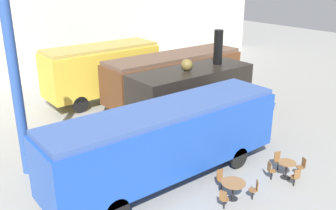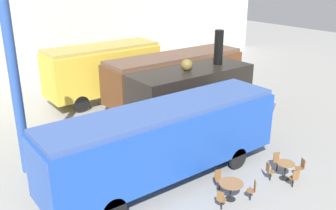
{
  "view_description": "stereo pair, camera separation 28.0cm",
  "coord_description": "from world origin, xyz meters",
  "px_view_note": "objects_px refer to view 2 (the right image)",
  "views": [
    {
      "loc": [
        -12.2,
        -14.36,
        8.77
      ],
      "look_at": [
        -0.2,
        1.0,
        1.6
      ],
      "focal_mm": 40.0,
      "sensor_mm": 36.0,
      "label": 1
    },
    {
      "loc": [
        -11.98,
        -14.53,
        8.77
      ],
      "look_at": [
        -0.2,
        1.0,
        1.6
      ],
      "focal_mm": 40.0,
      "sensor_mm": 36.0,
      "label": 2
    }
  ],
  "objects_px": {
    "streamlined_locomotive": "(180,133)",
    "visitor_person": "(218,123)",
    "steam_locomotive": "(192,93)",
    "cafe_table_near": "(286,167)",
    "passenger_coach_vintage": "(103,69)",
    "cafe_table_mid": "(231,186)",
    "cafe_chair_0": "(301,167)",
    "passenger_coach_wooden": "(175,75)"
  },
  "relations": [
    {
      "from": "passenger_coach_vintage",
      "to": "passenger_coach_wooden",
      "type": "relative_size",
      "value": 0.8
    },
    {
      "from": "passenger_coach_vintage",
      "to": "passenger_coach_wooden",
      "type": "height_order",
      "value": "passenger_coach_vintage"
    },
    {
      "from": "passenger_coach_vintage",
      "to": "cafe_table_mid",
      "type": "distance_m",
      "value": 14.14
    },
    {
      "from": "cafe_table_mid",
      "to": "visitor_person",
      "type": "bearing_deg",
      "value": 50.84
    },
    {
      "from": "streamlined_locomotive",
      "to": "visitor_person",
      "type": "bearing_deg",
      "value": 24.08
    },
    {
      "from": "cafe_table_near",
      "to": "cafe_chair_0",
      "type": "distance_m",
      "value": 0.76
    },
    {
      "from": "passenger_coach_wooden",
      "to": "steam_locomotive",
      "type": "height_order",
      "value": "steam_locomotive"
    },
    {
      "from": "passenger_coach_vintage",
      "to": "streamlined_locomotive",
      "type": "bearing_deg",
      "value": -100.84
    },
    {
      "from": "cafe_table_near",
      "to": "cafe_table_mid",
      "type": "bearing_deg",
      "value": 173.63
    },
    {
      "from": "streamlined_locomotive",
      "to": "cafe_chair_0",
      "type": "xyz_separation_m",
      "value": [
        4.11,
        -3.44,
        -1.5
      ]
    },
    {
      "from": "passenger_coach_wooden",
      "to": "visitor_person",
      "type": "relative_size",
      "value": 6.33
    },
    {
      "from": "passenger_coach_vintage",
      "to": "cafe_chair_0",
      "type": "xyz_separation_m",
      "value": [
        1.97,
        -14.59,
        -1.74
      ]
    },
    {
      "from": "steam_locomotive",
      "to": "visitor_person",
      "type": "bearing_deg",
      "value": -74.4
    },
    {
      "from": "steam_locomotive",
      "to": "visitor_person",
      "type": "xyz_separation_m",
      "value": [
        0.47,
        -1.68,
        -1.35
      ]
    },
    {
      "from": "cafe_table_near",
      "to": "visitor_person",
      "type": "relative_size",
      "value": 0.51
    },
    {
      "from": "cafe_chair_0",
      "to": "cafe_table_near",
      "type": "bearing_deg",
      "value": -0.0
    },
    {
      "from": "passenger_coach_vintage",
      "to": "streamlined_locomotive",
      "type": "xyz_separation_m",
      "value": [
        -2.14,
        -11.15,
        -0.24
      ]
    },
    {
      "from": "passenger_coach_vintage",
      "to": "passenger_coach_wooden",
      "type": "xyz_separation_m",
      "value": [
        3.28,
        -3.92,
        -0.14
      ]
    },
    {
      "from": "passenger_coach_vintage",
      "to": "steam_locomotive",
      "type": "relative_size",
      "value": 1.09
    },
    {
      "from": "passenger_coach_wooden",
      "to": "streamlined_locomotive",
      "type": "xyz_separation_m",
      "value": [
        -5.41,
        -7.23,
        -0.1
      ]
    },
    {
      "from": "cafe_table_near",
      "to": "passenger_coach_wooden",
      "type": "bearing_deg",
      "value": 79.08
    },
    {
      "from": "passenger_coach_vintage",
      "to": "cafe_table_mid",
      "type": "height_order",
      "value": "passenger_coach_vintage"
    },
    {
      "from": "cafe_chair_0",
      "to": "streamlined_locomotive",
      "type": "bearing_deg",
      "value": -15.31
    },
    {
      "from": "passenger_coach_wooden",
      "to": "cafe_table_near",
      "type": "bearing_deg",
      "value": -100.92
    },
    {
      "from": "cafe_table_near",
      "to": "cafe_chair_0",
      "type": "bearing_deg",
      "value": -24.64
    },
    {
      "from": "passenger_coach_wooden",
      "to": "visitor_person",
      "type": "height_order",
      "value": "passenger_coach_wooden"
    },
    {
      "from": "passenger_coach_wooden",
      "to": "visitor_person",
      "type": "distance_m",
      "value": 5.68
    },
    {
      "from": "steam_locomotive",
      "to": "visitor_person",
      "type": "relative_size",
      "value": 4.67
    },
    {
      "from": "passenger_coach_vintage",
      "to": "streamlined_locomotive",
      "type": "distance_m",
      "value": 11.35
    },
    {
      "from": "cafe_table_mid",
      "to": "cafe_chair_0",
      "type": "relative_size",
      "value": 1.13
    },
    {
      "from": "steam_locomotive",
      "to": "streamlined_locomotive",
      "type": "xyz_separation_m",
      "value": [
        -3.67,
        -3.53,
        -0.17
      ]
    },
    {
      "from": "passenger_coach_vintage",
      "to": "steam_locomotive",
      "type": "height_order",
      "value": "steam_locomotive"
    },
    {
      "from": "cafe_table_mid",
      "to": "cafe_table_near",
      "type": "bearing_deg",
      "value": -6.37
    },
    {
      "from": "steam_locomotive",
      "to": "cafe_table_near",
      "type": "bearing_deg",
      "value": -92.14
    },
    {
      "from": "cafe_table_mid",
      "to": "steam_locomotive",
      "type": "bearing_deg",
      "value": 62.39
    },
    {
      "from": "passenger_coach_wooden",
      "to": "cafe_chair_0",
      "type": "xyz_separation_m",
      "value": [
        -1.31,
        -10.67,
        -1.6
      ]
    },
    {
      "from": "streamlined_locomotive",
      "to": "cafe_table_mid",
      "type": "distance_m",
      "value": 3.13
    },
    {
      "from": "streamlined_locomotive",
      "to": "visitor_person",
      "type": "height_order",
      "value": "streamlined_locomotive"
    },
    {
      "from": "passenger_coach_wooden",
      "to": "cafe_table_near",
      "type": "distance_m",
      "value": 10.65
    },
    {
      "from": "cafe_chair_0",
      "to": "visitor_person",
      "type": "relative_size",
      "value": 0.57
    },
    {
      "from": "passenger_coach_wooden",
      "to": "steam_locomotive",
      "type": "xyz_separation_m",
      "value": [
        -1.75,
        -3.7,
        0.07
      ]
    },
    {
      "from": "steam_locomotive",
      "to": "cafe_table_mid",
      "type": "xyz_separation_m",
      "value": [
        -3.3,
        -6.31,
        -1.55
      ]
    }
  ]
}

